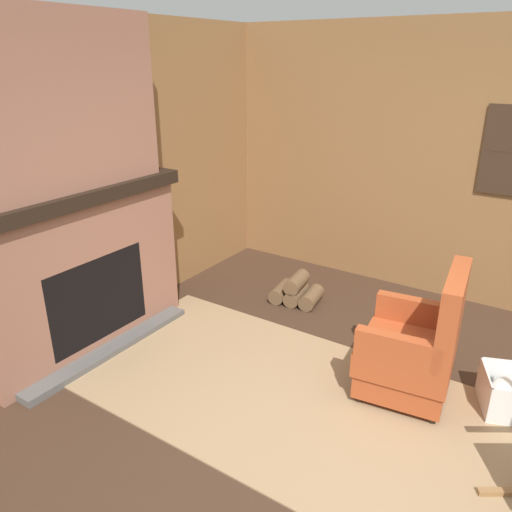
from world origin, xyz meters
TOP-DOWN VIEW (x-y plane):
  - ground_plane at (0.00, 0.00)m, footprint 14.00×14.00m
  - wood_panel_wall_left at (-2.70, 0.00)m, footprint 0.06×5.93m
  - wood_panel_wall_back at (0.01, 2.70)m, footprint 5.93×0.09m
  - fireplace_hearth at (-2.47, 0.00)m, footprint 0.58×1.94m
  - chimney_breast at (-2.48, 0.00)m, footprint 0.32×1.62m
  - area_rug at (-0.51, 0.31)m, footprint 3.75×1.70m
  - armchair at (0.04, 0.85)m, footprint 0.72×0.77m
  - firewood_stack at (-1.39, 1.68)m, footprint 0.52×0.41m
  - storage_case at (-2.52, 0.38)m, footprint 0.15×0.27m
  - decorative_plate_on_mantel at (-2.54, -0.04)m, footprint 0.07×0.27m

SIDE VIEW (x-z plane):
  - ground_plane at x=0.00m, z-range 0.00..0.00m
  - area_rug at x=-0.51m, z-range 0.00..0.01m
  - firewood_stack at x=-1.39m, z-range -0.03..0.26m
  - armchair at x=0.04m, z-range -0.14..0.86m
  - fireplace_hearth at x=-2.47m, z-range -0.01..1.37m
  - wood_panel_wall_left at x=-2.70m, z-range 0.00..2.67m
  - wood_panel_wall_back at x=0.01m, z-range 0.00..2.68m
  - storage_case at x=-2.52m, z-range 1.38..1.52m
  - decorative_plate_on_mantel at x=-2.54m, z-range 1.38..1.64m
  - chimney_breast at x=-2.48m, z-range 1.38..2.65m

